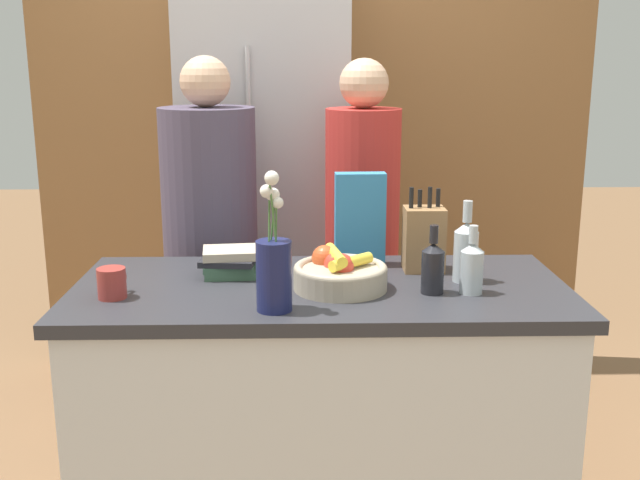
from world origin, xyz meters
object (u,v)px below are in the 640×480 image
book_stack (231,262)px  bottle_oil (433,267)px  bottle_vinegar (472,267)px  person_in_blue (362,239)px  fruit_bowl (339,273)px  coffee_mug (112,283)px  knife_block (424,238)px  bottle_wine (466,250)px  refrigerator (267,192)px  person_at_sink (211,245)px  cereal_box (360,219)px  flower_vase (274,268)px

book_stack → bottle_oil: bearing=-18.1°
bottle_vinegar → person_in_blue: (-0.26, 0.72, -0.09)m
fruit_bowl → coffee_mug: size_ratio=2.41×
knife_block → bottle_wine: knife_block is taller
book_stack → refrigerator: bearing=86.4°
bottle_oil → person_at_sink: 1.00m
bottle_wine → cereal_box: bearing=147.0°
bottle_oil → bottle_wine: size_ratio=0.81×
refrigerator → person_in_blue: size_ratio=1.25×
refrigerator → person_at_sink: size_ratio=1.24×
flower_vase → bottle_vinegar: (0.57, 0.14, -0.04)m
fruit_bowl → person_in_blue: bearing=79.8°
knife_block → flower_vase: bearing=-140.5°
cereal_box → bottle_vinegar: 0.45m
refrigerator → bottle_oil: bearing=-67.0°
coffee_mug → bottle_oil: 0.93m
book_stack → person_at_sink: person_at_sink is taller
knife_block → person_in_blue: (-0.16, 0.47, -0.11)m
flower_vase → cereal_box: (0.27, 0.46, 0.03)m
fruit_bowl → book_stack: size_ratio=1.44×
refrigerator → knife_block: size_ratio=7.17×
bottle_oil → knife_block: bearing=87.3°
bottle_oil → bottle_vinegar: (0.11, -0.00, -0.00)m
cereal_box → bottle_oil: bearing=-59.1°
book_stack → bottle_vinegar: bearing=-15.6°
refrigerator → cereal_box: refrigerator is taller
fruit_bowl → knife_block: 0.35m
flower_vase → coffee_mug: (-0.47, 0.12, -0.08)m
refrigerator → coffee_mug: refrigerator is taller
refrigerator → coffee_mug: bearing=-106.6°
cereal_box → person_at_sink: person_at_sink is taller
refrigerator → bottle_oil: refrigerator is taller
refrigerator → flower_vase: size_ratio=5.08×
book_stack → bottle_wine: 0.74m
person_in_blue → cereal_box: bearing=-68.2°
refrigerator → cereal_box: bearing=-69.8°
fruit_bowl → cereal_box: cereal_box is taller
fruit_bowl → coffee_mug: 0.66m
bottle_oil → book_stack: bearing=161.9°
flower_vase → fruit_bowl: bearing=46.0°
bottle_vinegar → book_stack: bearing=164.4°
coffee_mug → person_in_blue: (0.78, 0.74, -0.05)m
bottle_wine → person_at_sink: bearing=146.6°
flower_vase → book_stack: bearing=113.8°
flower_vase → person_in_blue: person_in_blue is taller
book_stack → person_at_sink: (-0.12, 0.48, -0.06)m
book_stack → bottle_wine: bearing=-6.4°
person_at_sink → person_in_blue: bearing=2.4°
knife_block → bottle_vinegar: 0.27m
knife_block → book_stack: (-0.62, -0.05, -0.06)m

